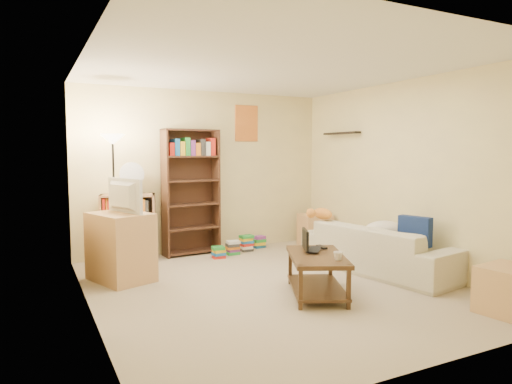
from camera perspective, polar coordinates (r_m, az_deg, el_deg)
room at (r=5.18m, az=2.32°, el=5.77°), size 4.50×4.54×2.52m
sofa at (r=6.18m, az=15.14°, el=-6.80°), size 2.38×1.53×0.61m
navy_pillow at (r=5.95m, az=19.24°, el=-4.63°), size 0.22×0.42×0.36m
cream_blanket at (r=6.29m, az=15.68°, el=-4.58°), size 0.57×0.40×0.24m
tabby_cat at (r=6.45m, az=8.07°, el=-2.69°), size 0.49×0.23×0.17m
coffee_table at (r=5.04m, az=7.62°, el=-9.47°), size 0.93×1.16×0.45m
laptop at (r=5.16m, az=7.80°, el=-7.23°), size 0.55×0.54×0.03m
laptop_screen at (r=5.12m, az=6.19°, el=-5.93°), size 0.15×0.31×0.23m
mug at (r=4.78m, az=10.22°, el=-7.88°), size 0.19×0.19×0.09m
tv_remote at (r=5.35m, az=8.22°, el=-6.82°), size 0.08×0.19×0.02m
tv_stand at (r=5.79m, az=-16.56°, el=-6.58°), size 0.78×0.91×0.82m
television at (r=5.70m, az=-16.72°, el=-0.47°), size 0.78×0.55×0.41m
tall_bookshelf at (r=6.95m, az=-8.11°, el=0.39°), size 0.87×0.34×1.89m
short_bookshelf at (r=6.74m, az=-15.66°, el=-4.34°), size 0.80×0.49×0.96m
desk_fan at (r=6.63m, az=-15.28°, el=1.73°), size 0.34×0.19×0.45m
floor_lamp at (r=6.21m, az=-17.42°, el=3.56°), size 0.30×0.30×1.78m
side_table at (r=7.64m, az=7.38°, el=-4.76°), size 0.53×0.53×0.53m
end_cabinet at (r=5.12m, az=29.06°, el=-10.65°), size 0.60×0.52×0.45m
book_stacks at (r=7.12m, az=-1.95°, el=-6.74°), size 1.08×0.55×0.25m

